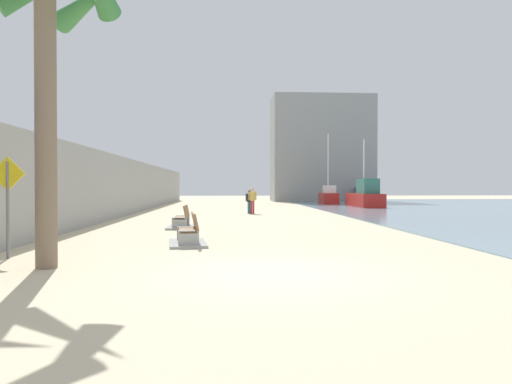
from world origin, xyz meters
TOP-DOWN VIEW (x-y plane):
  - ground_plane at (0.00, 18.00)m, footprint 120.00×120.00m
  - seawall at (-7.50, 18.00)m, footprint 0.80×64.00m
  - palm_tree at (-4.86, 0.93)m, footprint 3.51×3.62m
  - bench_near at (-2.14, 4.81)m, footprint 1.37×2.23m
  - bench_far at (-2.91, 10.47)m, footprint 1.11×2.10m
  - person_walking at (0.48, 20.66)m, footprint 0.51×0.27m
  - person_standing at (0.68, 20.46)m, footprint 0.52×0.23m
  - boat_nearest at (9.42, 37.29)m, footprint 2.22×6.18m
  - boat_far_right at (14.46, 43.50)m, footprint 2.34×5.49m
  - boat_outer at (10.86, 29.32)m, footprint 1.91×5.59m
  - pedestrian_sign at (-6.38, 2.36)m, footprint 0.85×0.08m
  - harbor_building at (10.44, 46.00)m, footprint 12.00×6.00m

SIDE VIEW (x-z plane):
  - ground_plane at x=0.00m, z-range 0.00..0.00m
  - bench_near at x=-2.14m, z-range -0.26..0.72m
  - bench_far at x=-2.91m, z-range -0.26..0.72m
  - boat_far_right at x=14.46m, z-range -2.66..3.96m
  - boat_nearest at x=9.42m, z-range -2.85..4.38m
  - person_walking at x=0.48m, z-range 0.11..1.67m
  - boat_outer at x=10.86m, z-range -2.00..3.85m
  - person_standing at x=0.68m, z-range 0.14..1.84m
  - pedestrian_sign at x=-6.38m, z-range 0.31..2.84m
  - seawall at x=-7.50m, z-range 0.00..3.54m
  - palm_tree at x=-4.86m, z-range 1.95..9.44m
  - harbor_building at x=10.44m, z-range 0.00..12.60m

